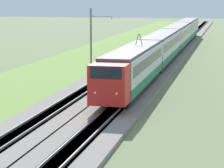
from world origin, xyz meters
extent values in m
cube|color=gray|center=(50.00, 0.00, 0.15)|extent=(240.00, 4.40, 0.30)
cube|color=gray|center=(50.00, -4.26, 0.15)|extent=(240.00, 4.40, 0.30)
cube|color=#4C4238|center=(50.00, 0.00, 0.15)|extent=(240.00, 1.57, 0.30)
cube|color=gray|center=(50.00, 0.53, 0.38)|extent=(240.00, 0.07, 0.15)
cube|color=gray|center=(50.00, -0.53, 0.38)|extent=(240.00, 0.07, 0.15)
cube|color=#4C4238|center=(50.00, -4.26, 0.15)|extent=(240.00, 1.57, 0.30)
cube|color=gray|center=(50.00, -3.73, 0.38)|extent=(240.00, 0.07, 0.15)
cube|color=gray|center=(50.00, -4.80, 0.38)|extent=(240.00, 0.07, 0.15)
cube|color=olive|center=(50.00, 5.59, 0.06)|extent=(240.00, 13.93, 0.12)
cube|color=red|center=(23.05, -4.26, 2.44)|extent=(2.21, 2.73, 2.89)
cube|color=black|center=(22.72, -4.26, 3.41)|extent=(1.59, 2.28, 0.87)
sphere|color=#F2EAC6|center=(22.00, -3.48, 1.96)|extent=(0.20, 0.20, 0.20)
sphere|color=#F2EAC6|center=(22.00, -5.05, 1.96)|extent=(0.20, 0.20, 0.20)
cube|color=#196B47|center=(32.88, -4.26, 1.40)|extent=(17.45, 2.85, 0.81)
cube|color=silver|center=(32.88, -4.26, 2.85)|extent=(17.45, 2.85, 2.08)
cube|color=black|center=(32.88, -4.26, 3.02)|extent=(16.05, 2.87, 0.87)
cube|color=#515156|center=(32.88, -4.26, 4.01)|extent=(17.45, 2.62, 0.25)
cube|color=black|center=(32.88, -4.26, 0.72)|extent=(16.58, 2.42, 0.55)
cylinder|color=black|center=(25.95, -3.73, 0.88)|extent=(0.86, 0.12, 0.86)
cylinder|color=black|center=(25.95, -4.80, 0.88)|extent=(0.86, 0.12, 0.86)
cube|color=#196B47|center=(52.03, -4.26, 1.40)|extent=(19.65, 2.85, 0.81)
cube|color=silver|center=(52.03, -4.26, 2.85)|extent=(19.65, 2.85, 2.08)
cube|color=black|center=(52.03, -4.26, 3.02)|extent=(18.08, 2.87, 0.87)
cube|color=#515156|center=(52.03, -4.26, 4.01)|extent=(19.65, 2.62, 0.25)
cube|color=black|center=(52.03, -4.26, 0.72)|extent=(18.67, 2.42, 0.55)
cube|color=#196B47|center=(72.28, -4.26, 1.40)|extent=(19.65, 2.85, 0.81)
cube|color=silver|center=(72.28, -4.26, 2.85)|extent=(19.65, 2.85, 2.08)
cube|color=black|center=(72.28, -4.26, 3.02)|extent=(18.08, 2.87, 0.87)
cube|color=#515156|center=(72.28, -4.26, 4.01)|extent=(19.65, 2.62, 0.25)
cube|color=black|center=(72.28, -4.26, 0.72)|extent=(18.67, 2.42, 0.55)
cube|color=#196B47|center=(92.54, -4.26, 1.40)|extent=(19.65, 2.85, 0.81)
cube|color=silver|center=(92.54, -4.26, 2.85)|extent=(19.65, 2.85, 2.08)
cube|color=black|center=(92.54, -4.26, 3.02)|extent=(18.08, 2.87, 0.87)
cube|color=#515156|center=(92.54, -4.26, 4.01)|extent=(19.65, 2.62, 0.25)
cube|color=black|center=(92.54, -4.26, 0.72)|extent=(18.67, 2.42, 0.55)
cylinder|color=black|center=(35.49, -4.09, 4.69)|extent=(0.06, 0.33, 1.08)
cylinder|color=black|center=(35.49, -4.44, 4.69)|extent=(0.06, 0.33, 1.08)
cube|color=black|center=(25.95, -4.26, 0.00)|extent=(0.10, 0.10, 0.00)
cylinder|color=slate|center=(44.04, 2.70, 3.70)|extent=(0.22, 0.22, 7.40)
cylinder|color=slate|center=(44.04, 1.50, 6.50)|extent=(0.08, 2.40, 0.08)
cylinder|color=#B2ADA8|center=(44.04, 0.30, 6.30)|extent=(0.10, 0.10, 0.30)
camera|label=1|loc=(-13.74, -12.76, 8.71)|focal=85.00mm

